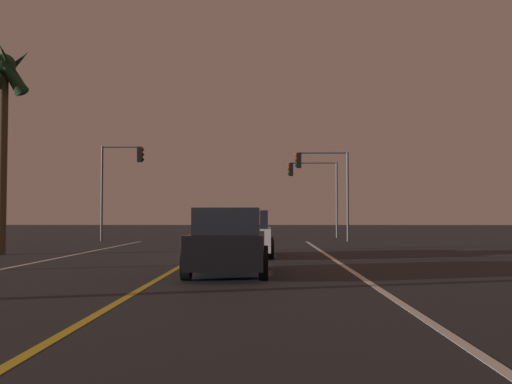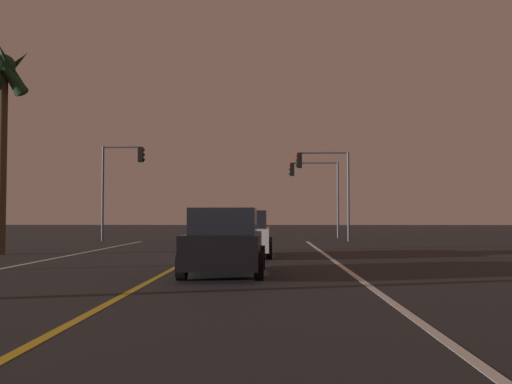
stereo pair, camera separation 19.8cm
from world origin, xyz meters
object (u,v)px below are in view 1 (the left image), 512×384
(palm_tree_left_mid, at_px, (4,86))
(traffic_light_near_right, at_px, (322,175))
(traffic_light_near_left, at_px, (121,171))
(car_ahead_far, at_px, (246,234))
(traffic_light_far_right, at_px, (313,181))
(car_lead_same_lane, at_px, (229,243))

(palm_tree_left_mid, bearing_deg, traffic_light_near_right, 42.09)
(traffic_light_near_right, distance_m, traffic_light_near_left, 12.05)
(car_ahead_far, relative_size, traffic_light_far_right, 0.82)
(traffic_light_near_left, height_order, palm_tree_left_mid, palm_tree_left_mid)
(traffic_light_near_right, xyz_separation_m, palm_tree_left_mid, (-13.62, -12.30, 2.65))
(car_lead_same_lane, bearing_deg, car_ahead_far, -1.77)
(traffic_light_near_right, height_order, traffic_light_far_right, traffic_light_near_right)
(car_ahead_far, height_order, palm_tree_left_mid, palm_tree_left_mid)
(traffic_light_near_right, bearing_deg, palm_tree_left_mid, 42.09)
(car_ahead_far, distance_m, traffic_light_near_left, 15.95)
(car_ahead_far, bearing_deg, palm_tree_left_mid, 83.62)
(traffic_light_far_right, bearing_deg, car_ahead_far, 78.33)
(car_lead_same_lane, distance_m, traffic_light_near_left, 21.71)
(traffic_light_near_left, distance_m, traffic_light_far_right, 13.12)
(car_ahead_far, bearing_deg, traffic_light_near_right, -16.80)
(car_lead_same_lane, relative_size, traffic_light_near_right, 0.81)
(car_ahead_far, bearing_deg, traffic_light_far_right, -11.67)
(car_lead_same_lane, bearing_deg, palm_tree_left_mid, 50.73)
(traffic_light_near_left, distance_m, palm_tree_left_mid, 12.64)
(car_ahead_far, bearing_deg, traffic_light_near_left, 30.92)
(car_lead_same_lane, distance_m, traffic_light_far_right, 25.99)
(car_ahead_far, xyz_separation_m, palm_tree_left_mid, (-9.59, 1.07, 5.80))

